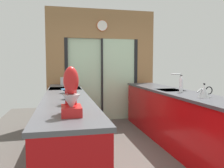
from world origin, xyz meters
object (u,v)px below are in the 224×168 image
Objects in this scene: oven_range at (66,112)px; stock_pot at (65,81)px; mixing_bowl_far at (67,91)px; knife_block at (69,95)px; soap_bottle at (181,85)px; stand_mixer at (71,97)px; mixing_bowl_near at (68,97)px; kettle at (204,91)px.

oven_range is 4.02× the size of stock_pot.
mixing_bowl_far is 1.04m from knife_block.
stock_pot is (0.02, 0.70, 0.55)m from oven_range.
oven_range is 3.33× the size of soap_bottle.
mixing_bowl_far is at bearing 90.00° from stand_mixer.
soap_bottle is at bearing -30.89° from oven_range.
mixing_bowl_near is at bearing -89.27° from oven_range.
stand_mixer reaches higher than knife_block.
kettle is at bearing -7.30° from mixing_bowl_near.
kettle is 0.86× the size of soap_bottle.
kettle is at bearing 5.00° from knife_block.
kettle is (1.80, -1.67, 0.55)m from oven_range.
oven_range is at bearing 90.58° from knife_block.
knife_block reaches higher than oven_range.
knife_block reaches higher than kettle.
stand_mixer is at bearing -89.56° from oven_range.
knife_block is 1.16× the size of kettle.
knife_block and soap_bottle have the same top height.
oven_range is 2.18m from soap_bottle.
mixing_bowl_near is at bearing 90.00° from stand_mixer.
oven_range is 6.29× the size of mixing_bowl_near.
mixing_bowl_far is 1.80m from soap_bottle.
knife_block is at bearing -90.01° from mixing_bowl_near.
stand_mixer reaches higher than mixing_bowl_far.
oven_range is at bearing 90.73° from mixing_bowl_near.
mixing_bowl_near is (0.02, -1.45, 0.50)m from oven_range.
mixing_bowl_far is 1.99m from kettle.
knife_block is at bearing -175.00° from kettle.
stock_pot is (-0.00, 1.50, 0.05)m from mixing_bowl_far.
stand_mixer reaches higher than stock_pot.
mixing_bowl_far is at bearing -90.00° from stock_pot.
stand_mixer is at bearing -158.17° from kettle.
mixing_bowl_far is at bearing 153.75° from kettle.
stock_pot is at bearing 134.99° from soap_bottle.
mixing_bowl_far is 0.70× the size of knife_block.
stand_mixer is 3.09m from stock_pot.
kettle is (1.78, -0.23, 0.05)m from mixing_bowl_near.
oven_range is 4.74× the size of mixing_bowl_far.
mixing_bowl_near is 0.39m from knife_block.
mixing_bowl_near is 1.80m from kettle.
stock_pot is 0.83× the size of soap_bottle.
soap_bottle is at bearing 11.76° from mixing_bowl_near.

